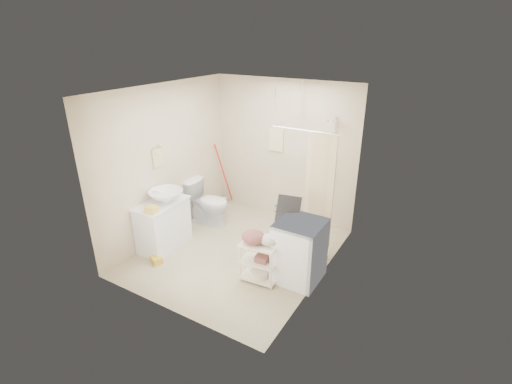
% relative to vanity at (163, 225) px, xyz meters
% --- Properties ---
extents(floor, '(3.20, 3.20, 0.00)m').
position_rel_vanity_xyz_m(floor, '(1.16, 0.45, -0.40)').
color(floor, tan).
rests_on(floor, ground).
extents(ceiling, '(2.80, 3.20, 0.04)m').
position_rel_vanity_xyz_m(ceiling, '(1.16, 0.45, 2.20)').
color(ceiling, silver).
rests_on(ceiling, ground).
extents(wall_back, '(2.80, 0.04, 2.60)m').
position_rel_vanity_xyz_m(wall_back, '(1.16, 2.05, 0.90)').
color(wall_back, beige).
rests_on(wall_back, ground).
extents(wall_front, '(2.80, 0.04, 2.60)m').
position_rel_vanity_xyz_m(wall_front, '(1.16, -1.15, 0.90)').
color(wall_front, beige).
rests_on(wall_front, ground).
extents(wall_left, '(0.04, 3.20, 2.60)m').
position_rel_vanity_xyz_m(wall_left, '(-0.24, 0.45, 0.90)').
color(wall_left, beige).
rests_on(wall_left, ground).
extents(wall_right, '(0.04, 3.20, 2.60)m').
position_rel_vanity_xyz_m(wall_right, '(2.56, 0.45, 0.90)').
color(wall_right, beige).
rests_on(wall_right, ground).
extents(vanity, '(0.54, 0.93, 0.80)m').
position_rel_vanity_xyz_m(vanity, '(0.00, 0.00, 0.00)').
color(vanity, silver).
rests_on(vanity, ground).
extents(sink, '(0.64, 0.64, 0.19)m').
position_rel_vanity_xyz_m(sink, '(0.04, 0.09, 0.50)').
color(sink, silver).
rests_on(sink, vanity).
extents(counter_basket, '(0.19, 0.15, 0.10)m').
position_rel_vanity_xyz_m(counter_basket, '(0.13, -0.32, 0.45)').
color(counter_basket, gold).
rests_on(counter_basket, vanity).
extents(floor_basket, '(0.32, 0.29, 0.14)m').
position_rel_vanity_xyz_m(floor_basket, '(0.23, -0.45, -0.33)').
color(floor_basket, gold).
rests_on(floor_basket, ground).
extents(toilet, '(0.84, 0.51, 0.83)m').
position_rel_vanity_xyz_m(toilet, '(0.12, 1.06, 0.02)').
color(toilet, silver).
rests_on(toilet, ground).
extents(mop, '(0.15, 0.15, 1.30)m').
position_rel_vanity_xyz_m(mop, '(-0.12, 1.89, 0.25)').
color(mop, red).
rests_on(mop, ground).
extents(potted_plant_a, '(0.21, 0.19, 0.33)m').
position_rel_vanity_xyz_m(potted_plant_a, '(1.20, 1.84, -0.24)').
color(potted_plant_a, '#935121').
rests_on(potted_plant_a, ground).
extents(potted_plant_b, '(0.26, 0.26, 0.37)m').
position_rel_vanity_xyz_m(potted_plant_b, '(1.47, 1.90, -0.22)').
color(potted_plant_b, brown).
rests_on(potted_plant_b, ground).
extents(hanging_towel, '(0.28, 0.03, 0.42)m').
position_rel_vanity_xyz_m(hanging_towel, '(1.01, 2.03, 1.10)').
color(hanging_towel, beige).
rests_on(hanging_towel, wall_back).
extents(towel_ring, '(0.04, 0.22, 0.34)m').
position_rel_vanity_xyz_m(towel_ring, '(-0.22, 0.25, 1.07)').
color(towel_ring, '#D5C182').
rests_on(towel_ring, wall_left).
extents(tp_holder, '(0.08, 0.12, 0.14)m').
position_rel_vanity_xyz_m(tp_holder, '(-0.20, 0.50, 0.32)').
color(tp_holder, silver).
rests_on(tp_holder, wall_left).
extents(shower, '(1.10, 1.10, 2.10)m').
position_rel_vanity_xyz_m(shower, '(2.01, 1.50, 0.65)').
color(shower, white).
rests_on(shower, ground).
extents(shampoo_bottle_a, '(0.12, 0.12, 0.25)m').
position_rel_vanity_xyz_m(shampoo_bottle_a, '(1.75, 1.98, 1.04)').
color(shampoo_bottle_a, silver).
rests_on(shampoo_bottle_a, shower).
extents(shampoo_bottle_b, '(0.10, 0.10, 0.19)m').
position_rel_vanity_xyz_m(shampoo_bottle_b, '(1.85, 1.99, 1.02)').
color(shampoo_bottle_b, '#4553A8').
rests_on(shampoo_bottle_b, shower).
extents(washing_machine, '(0.63, 0.65, 0.92)m').
position_rel_vanity_xyz_m(washing_machine, '(2.30, 0.33, 0.06)').
color(washing_machine, white).
rests_on(washing_machine, ground).
extents(laundry_rack, '(0.55, 0.35, 0.72)m').
position_rel_vanity_xyz_m(laundry_rack, '(1.83, -0.00, -0.04)').
color(laundry_rack, '#F0E6CB').
rests_on(laundry_rack, ground).
extents(ironing_board, '(0.35, 0.25, 1.21)m').
position_rel_vanity_xyz_m(ironing_board, '(2.02, 0.40, 0.20)').
color(ironing_board, black).
rests_on(ironing_board, ground).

